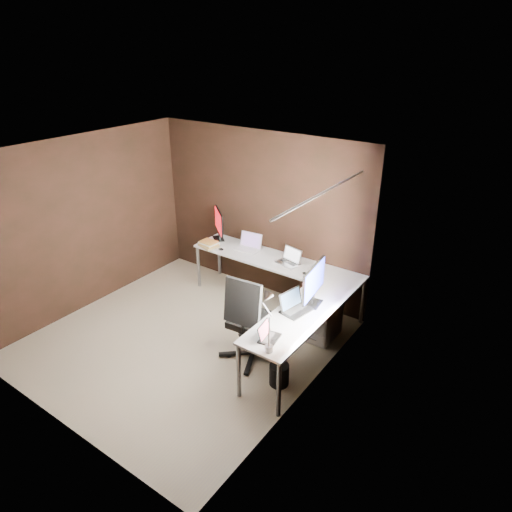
% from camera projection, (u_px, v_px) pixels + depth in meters
% --- Properties ---
extents(room, '(3.60, 3.60, 2.50)m').
position_uv_depth(room, '(201.00, 259.00, 5.41)').
color(room, tan).
rests_on(room, ground).
extents(desk, '(2.65, 2.25, 0.73)m').
position_uv_depth(desk, '(280.00, 282.00, 6.13)').
color(desk, white).
rests_on(desk, ground).
extents(drawer_pedestal, '(0.42, 0.50, 0.60)m').
position_uv_depth(drawer_pedestal, '(321.00, 316.00, 6.07)').
color(drawer_pedestal, white).
rests_on(drawer_pedestal, ground).
extents(monitor_left, '(0.44, 0.39, 0.49)m').
position_uv_depth(monitor_left, '(219.00, 223.00, 7.21)').
color(monitor_left, black).
rests_on(monitor_left, desk).
extents(monitor_right, '(0.18, 0.64, 0.52)m').
position_uv_depth(monitor_right, '(314.00, 282.00, 5.41)').
color(monitor_right, black).
rests_on(monitor_right, desk).
extents(laptop_white, '(0.38, 0.29, 0.24)m').
position_uv_depth(laptop_white, '(249.00, 246.00, 6.96)').
color(laptop_white, white).
rests_on(laptop_white, desk).
extents(laptop_silver, '(0.37, 0.30, 0.22)m').
position_uv_depth(laptop_silver, '(290.00, 260.00, 6.52)').
color(laptop_silver, silver).
rests_on(laptop_silver, desk).
extents(laptop_black_big, '(0.32, 0.40, 0.24)m').
position_uv_depth(laptop_black_big, '(294.00, 306.00, 5.38)').
color(laptop_black_big, black).
rests_on(laptop_black_big, desk).
extents(laptop_black_small, '(0.22, 0.28, 0.18)m').
position_uv_depth(laptop_black_small, '(268.00, 335.00, 4.88)').
color(laptop_black_small, black).
rests_on(laptop_black_small, desk).
extents(book_stack, '(0.33, 0.29, 0.09)m').
position_uv_depth(book_stack, '(209.00, 244.00, 7.04)').
color(book_stack, tan).
rests_on(book_stack, desk).
extents(mouse_left, '(0.11, 0.09, 0.04)m').
position_uv_depth(mouse_left, '(221.00, 249.00, 6.93)').
color(mouse_left, black).
rests_on(mouse_left, desk).
extents(mouse_corner, '(0.09, 0.08, 0.03)m').
position_uv_depth(mouse_corner, '(305.00, 273.00, 6.22)').
color(mouse_corner, black).
rests_on(mouse_corner, desk).
extents(desk_lamp, '(0.20, 0.23, 0.63)m').
position_uv_depth(desk_lamp, '(267.00, 314.00, 4.60)').
color(desk_lamp, slate).
rests_on(desk_lamp, desk).
extents(office_chair, '(0.66, 0.66, 1.17)m').
position_uv_depth(office_chair, '(251.00, 334.00, 5.62)').
color(office_chair, black).
rests_on(office_chair, ground).
extents(wastebasket, '(0.24, 0.24, 0.26)m').
position_uv_depth(wastebasket, '(279.00, 374.00, 5.27)').
color(wastebasket, black).
rests_on(wastebasket, ground).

